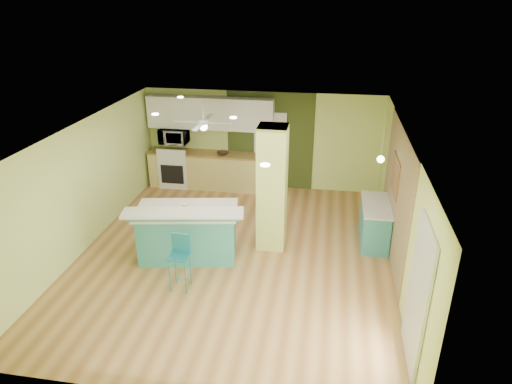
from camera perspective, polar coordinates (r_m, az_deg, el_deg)
floor at (r=9.07m, az=-2.63°, el=-7.83°), size 6.00×7.00×0.01m
ceiling at (r=8.04m, az=-2.96°, el=7.57°), size 6.00×7.00×0.01m
wall_back at (r=11.70m, az=0.82°, el=6.45°), size 6.00×0.01×2.50m
wall_front at (r=5.60m, az=-10.55°, el=-15.45°), size 6.00×0.01×2.50m
wall_left at (r=9.54m, az=-20.73°, el=0.68°), size 0.01×7.00×2.50m
wall_right at (r=8.42m, az=17.67°, el=-1.97°), size 0.01×7.00×2.50m
wood_panel at (r=8.95m, az=17.11°, el=-0.31°), size 0.02×3.40×2.50m
olive_accent at (r=11.66m, az=1.78°, el=6.38°), size 2.20×0.02×2.50m
interior_door at (r=11.71m, az=1.75°, el=5.17°), size 0.82×0.05×2.00m
french_door at (r=6.55m, az=19.54°, el=-12.27°), size 0.04×1.08×2.10m
column at (r=8.83m, az=2.03°, el=0.44°), size 0.55×0.55×2.50m
kitchen_run at (r=11.93m, az=-5.62°, el=2.73°), size 3.25×0.63×0.94m
stove at (r=12.20m, az=-9.95°, el=2.90°), size 0.76×0.66×1.08m
upper_cabinets at (r=11.60m, az=-5.76°, el=9.77°), size 3.20×0.34×0.80m
microwave at (r=11.92m, az=-10.24°, el=6.91°), size 0.70×0.48×0.39m
ceiling_fan at (r=10.28m, az=-6.59°, el=8.63°), size 1.41×1.41×0.61m
pendant_lamp at (r=8.82m, az=15.33°, el=3.99°), size 0.14×0.14×0.69m
wall_decor at (r=9.02m, az=17.06°, el=1.96°), size 0.03×0.90×0.70m
peninsula at (r=8.85m, az=-8.53°, el=-4.92°), size 2.21×1.48×1.16m
bar_stool at (r=7.93m, az=-9.48°, el=-7.53°), size 0.34×0.34×1.00m
side_counter at (r=9.61m, az=14.58°, el=-3.75°), size 0.56×1.31×0.85m
fruit_bowl at (r=11.63m, az=-4.17°, el=4.87°), size 0.37×0.37×0.07m
canister at (r=8.54m, az=-8.79°, el=-1.93°), size 0.14×0.14×0.16m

